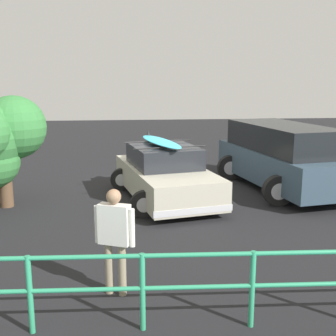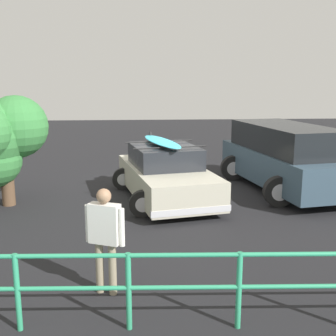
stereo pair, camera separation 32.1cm
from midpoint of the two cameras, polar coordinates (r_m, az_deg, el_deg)
name	(u,v)px [view 2 (the right image)]	position (r m, az deg, el deg)	size (l,w,h in m)	color
ground_plane	(161,194)	(11.51, -0.19, -3.52)	(44.00, 44.00, 0.02)	black
sedan_car	(166,174)	(10.86, 0.55, -0.85)	(2.89, 4.39, 1.66)	#B7B29E
suv_car	(284,157)	(12.21, 16.16, 1.48)	(3.04, 5.16, 1.83)	#334756
person_bystander	(105,232)	(6.04, -7.02, -8.55)	(0.56, 0.34, 1.56)	gray
railing_fence	(239,279)	(5.39, 11.37, -14.53)	(8.16, 0.51, 1.00)	#2D9366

